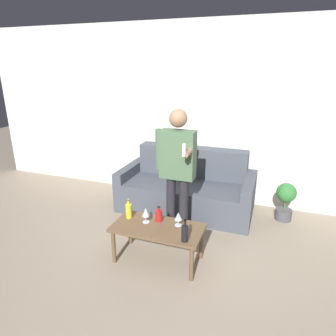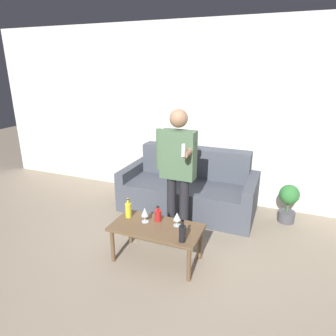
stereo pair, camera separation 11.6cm
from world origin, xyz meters
TOP-DOWN VIEW (x-y plane):
  - ground_plane at (0.00, 0.00)m, footprint 16.00×16.00m
  - wall_back at (0.00, 2.25)m, footprint 8.00×0.06m
  - couch at (-0.16, 1.76)m, footprint 1.95×0.91m
  - coffee_table at (-0.09, 0.39)m, footprint 0.98×0.50m
  - bottle_orange at (-0.13, 0.52)m, footprint 0.08×0.08m
  - bottle_green at (-0.48, 0.47)m, footprint 0.07×0.07m
  - bottle_dark at (0.26, 0.22)m, footprint 0.07×0.07m
  - wine_glass_near at (-0.25, 0.44)m, footprint 0.08×0.08m
  - wine_glass_far at (0.11, 0.49)m, footprint 0.08×0.08m
  - person_standing_front at (-0.07, 0.98)m, footprint 0.49×0.42m
  - potted_plant at (1.23, 1.86)m, footprint 0.27×0.27m

SIDE VIEW (x-z plane):
  - ground_plane at x=0.00m, z-range 0.00..0.00m
  - potted_plant at x=1.23m, z-range 0.04..0.59m
  - couch at x=-0.16m, z-range -0.13..0.76m
  - coffee_table at x=-0.09m, z-range 0.16..0.58m
  - bottle_orange at x=-0.13m, z-range 0.40..0.58m
  - bottle_green at x=-0.48m, z-range 0.40..0.63m
  - bottle_dark at x=0.26m, z-range 0.40..0.63m
  - wine_glass_far at x=0.11m, z-range 0.45..0.61m
  - wine_glass_near at x=-0.25m, z-range 0.45..0.63m
  - person_standing_front at x=-0.07m, z-range 0.14..1.75m
  - wall_back at x=0.00m, z-range 0.00..2.70m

